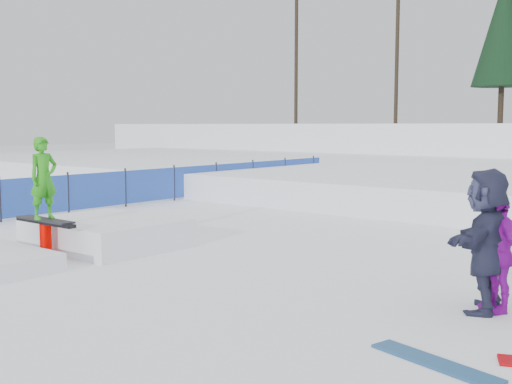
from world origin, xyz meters
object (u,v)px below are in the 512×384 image
Objects in this scene: jib_rail_feature at (74,236)px; spectator_purple at (497,253)px; safety_fence at (174,183)px; spectator_dark at (486,240)px.

spectator_purple is at bearing 8.80° from jib_rail_feature.
jib_rail_feature is at bearing -56.40° from safety_fence.
safety_fence is 8.16m from jib_rail_feature.
spectator_dark is 0.41× the size of jib_rail_feature.
safety_fence is 10.75× the size of spectator_purple.
spectator_purple is 0.21m from spectator_dark.
spectator_dark is 7.20m from jib_rail_feature.
safety_fence is 8.93× the size of spectator_dark.
spectator_dark reaches higher than spectator_purple.
spectator_purple is 0.34× the size of jib_rail_feature.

